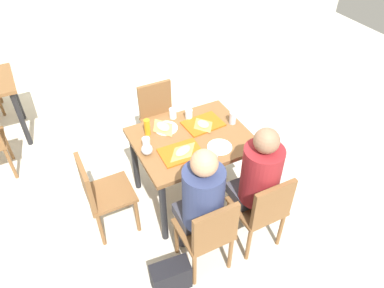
# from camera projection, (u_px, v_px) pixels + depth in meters

# --- Properties ---
(ground_plane) EXTENTS (10.00, 10.00, 0.02)m
(ground_plane) POSITION_uv_depth(u_px,v_px,m) (192.00, 195.00, 3.83)
(ground_plane) COLOR beige
(main_table) EXTENTS (1.04, 0.84, 0.78)m
(main_table) POSITION_uv_depth(u_px,v_px,m) (192.00, 147.00, 3.38)
(main_table) COLOR brown
(main_table) RESTS_ON ground_plane
(chair_near_left) EXTENTS (0.40, 0.40, 0.86)m
(chair_near_left) POSITION_uv_depth(u_px,v_px,m) (209.00, 232.00, 2.86)
(chair_near_left) COLOR brown
(chair_near_left) RESTS_ON ground_plane
(chair_near_right) EXTENTS (0.40, 0.40, 0.86)m
(chair_near_right) POSITION_uv_depth(u_px,v_px,m) (263.00, 208.00, 3.04)
(chair_near_right) COLOR brown
(chair_near_right) RESTS_ON ground_plane
(chair_far_side) EXTENTS (0.40, 0.40, 0.86)m
(chair_far_side) POSITION_uv_depth(u_px,v_px,m) (159.00, 115.00, 4.03)
(chair_far_side) COLOR brown
(chair_far_side) RESTS_ON ground_plane
(chair_left_end) EXTENTS (0.40, 0.40, 0.86)m
(chair_left_end) POSITION_uv_depth(u_px,v_px,m) (100.00, 192.00, 3.18)
(chair_left_end) COLOR brown
(chair_left_end) RESTS_ON ground_plane
(person_in_red) EXTENTS (0.32, 0.42, 1.27)m
(person_in_red) POSITION_uv_depth(u_px,v_px,m) (201.00, 199.00, 2.79)
(person_in_red) COLOR #383842
(person_in_red) RESTS_ON ground_plane
(person_in_brown_jacket) EXTENTS (0.32, 0.42, 1.27)m
(person_in_brown_jacket) POSITION_uv_depth(u_px,v_px,m) (257.00, 177.00, 2.97)
(person_in_brown_jacket) COLOR #383842
(person_in_brown_jacket) RESTS_ON ground_plane
(tray_red_near) EXTENTS (0.37, 0.27, 0.02)m
(tray_red_near) POSITION_uv_depth(u_px,v_px,m) (181.00, 153.00, 3.15)
(tray_red_near) COLOR #D85914
(tray_red_near) RESTS_ON main_table
(tray_red_far) EXTENTS (0.38, 0.28, 0.02)m
(tray_red_far) POSITION_uv_depth(u_px,v_px,m) (203.00, 124.00, 3.46)
(tray_red_far) COLOR #D85914
(tray_red_far) RESTS_ON main_table
(paper_plate_center) EXTENTS (0.22, 0.22, 0.01)m
(paper_plate_center) POSITION_uv_depth(u_px,v_px,m) (166.00, 128.00, 3.41)
(paper_plate_center) COLOR white
(paper_plate_center) RESTS_ON main_table
(paper_plate_near_edge) EXTENTS (0.22, 0.22, 0.01)m
(paper_plate_near_edge) POSITION_uv_depth(u_px,v_px,m) (220.00, 147.00, 3.21)
(paper_plate_near_edge) COLOR white
(paper_plate_near_edge) RESTS_ON main_table
(pizza_slice_a) EXTENTS (0.27, 0.22, 0.02)m
(pizza_slice_a) POSITION_uv_depth(u_px,v_px,m) (183.00, 151.00, 3.13)
(pizza_slice_a) COLOR #C68C47
(pizza_slice_a) RESTS_ON tray_red_near
(pizza_slice_b) EXTENTS (0.15, 0.19, 0.02)m
(pizza_slice_b) POSITION_uv_depth(u_px,v_px,m) (203.00, 124.00, 3.42)
(pizza_slice_b) COLOR #C68C47
(pizza_slice_b) RESTS_ON tray_red_far
(pizza_slice_c) EXTENTS (0.17, 0.24, 0.02)m
(pizza_slice_c) POSITION_uv_depth(u_px,v_px,m) (163.00, 127.00, 3.41)
(pizza_slice_c) COLOR tan
(pizza_slice_c) RESTS_ON paper_plate_center
(plastic_cup_a) EXTENTS (0.07, 0.07, 0.10)m
(plastic_cup_a) POSITION_uv_depth(u_px,v_px,m) (173.00, 113.00, 3.51)
(plastic_cup_a) COLOR white
(plastic_cup_a) RESTS_ON main_table
(plastic_cup_b) EXTENTS (0.07, 0.07, 0.10)m
(plastic_cup_b) POSITION_uv_depth(u_px,v_px,m) (214.00, 156.00, 3.05)
(plastic_cup_b) COLOR white
(plastic_cup_b) RESTS_ON main_table
(plastic_cup_c) EXTENTS (0.07, 0.07, 0.10)m
(plastic_cup_c) POSITION_uv_depth(u_px,v_px,m) (146.00, 143.00, 3.18)
(plastic_cup_c) COLOR white
(plastic_cup_c) RESTS_ON main_table
(plastic_cup_d) EXTENTS (0.07, 0.07, 0.10)m
(plastic_cup_d) POSITION_uv_depth(u_px,v_px,m) (189.00, 114.00, 3.50)
(plastic_cup_d) COLOR white
(plastic_cup_d) RESTS_ON main_table
(soda_can) EXTENTS (0.07, 0.07, 0.12)m
(soda_can) POSITION_uv_depth(u_px,v_px,m) (233.00, 118.00, 3.44)
(soda_can) COLOR #B7BCC6
(soda_can) RESTS_ON main_table
(condiment_bottle) EXTENTS (0.06, 0.06, 0.16)m
(condiment_bottle) POSITION_uv_depth(u_px,v_px,m) (147.00, 127.00, 3.30)
(condiment_bottle) COLOR orange
(condiment_bottle) RESTS_ON main_table
(foil_bundle) EXTENTS (0.10, 0.10, 0.10)m
(foil_bundle) POSITION_uv_depth(u_px,v_px,m) (147.00, 149.00, 3.11)
(foil_bundle) COLOR silver
(foil_bundle) RESTS_ON main_table
(handbag) EXTENTS (0.33, 0.19, 0.28)m
(handbag) POSITION_uv_depth(u_px,v_px,m) (171.00, 276.00, 2.97)
(handbag) COLOR black
(handbag) RESTS_ON ground_plane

